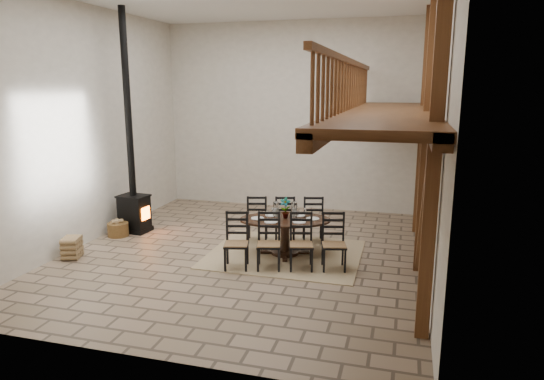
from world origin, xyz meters
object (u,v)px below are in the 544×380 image
(wood_stove, at_px, (133,184))
(log_stack, at_px, (72,248))
(log_basket, at_px, (118,229))
(dining_table, at_px, (285,237))

(wood_stove, relative_size, log_stack, 9.99)
(log_basket, xyz_separation_m, log_stack, (-0.07, -1.49, 0.05))
(log_basket, distance_m, log_stack, 1.50)
(dining_table, xyz_separation_m, log_basket, (-3.95, 0.26, -0.22))
(dining_table, height_order, log_basket, dining_table)
(wood_stove, bearing_deg, log_stack, -91.23)
(wood_stove, xyz_separation_m, log_basket, (-0.18, -0.42, -0.96))
(wood_stove, xyz_separation_m, log_stack, (-0.25, -1.91, -0.91))
(wood_stove, distance_m, log_basket, 1.06)
(dining_table, bearing_deg, wood_stove, 155.82)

